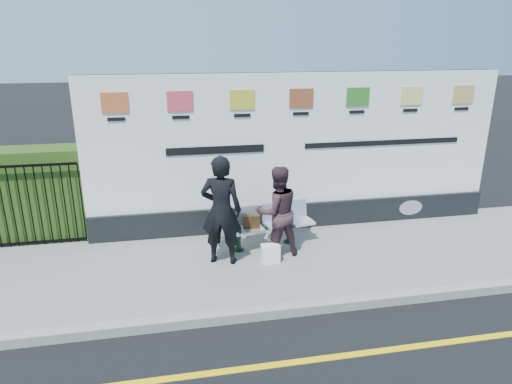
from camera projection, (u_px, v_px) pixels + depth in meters
The scene contains 12 objects.
ground at pixel (341, 356), 5.60m from camera, with size 80.00×80.00×0.00m, color black.
pavement at pixel (289, 260), 7.91m from camera, with size 14.00×3.00×0.12m, color gray.
kerb at pixel (316, 307), 6.51m from camera, with size 14.00×0.18×0.14m, color gray.
yellow_line at pixel (341, 356), 5.60m from camera, with size 14.00×0.10×0.01m, color yellow.
billboard at pixel (298, 163), 8.82m from camera, with size 8.00×0.30×3.00m.
hedge at pixel (28, 194), 8.48m from camera, with size 2.35×0.70×1.70m, color #2E4C17.
railing at pixel (21, 206), 8.08m from camera, with size 2.05×0.06×1.54m, color black, non-canonical shape.
bench at pixel (264, 236), 8.24m from camera, with size 1.88×0.50×0.40m, color silver, non-canonical shape.
woman_left at pixel (221, 210), 7.45m from camera, with size 0.67×0.44×1.85m, color black.
woman_right at pixel (277, 212), 7.73m from camera, with size 0.78×0.60×1.60m, color #3C272C.
handbag_brown at pixel (251, 221), 8.06m from camera, with size 0.30×0.13×0.23m, color #32210D.
carrier_bag_white at pixel (270, 253), 7.67m from camera, with size 0.31×0.18×0.31m, color white.
Camera 1 is at (-1.91, -4.38, 3.70)m, focal length 32.00 mm.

